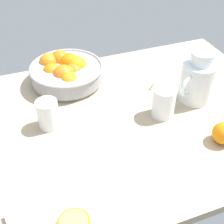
# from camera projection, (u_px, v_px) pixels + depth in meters

# --- Properties ---
(ground_plane) EXTENTS (1.26, 0.82, 0.03)m
(ground_plane) POSITION_uv_depth(u_px,v_px,m) (110.00, 124.00, 1.06)
(ground_plane) COLOR tan
(fruit_bowl) EXTENTS (0.28, 0.28, 0.10)m
(fruit_bowl) POSITION_uv_depth(u_px,v_px,m) (66.00, 72.00, 1.20)
(fruit_bowl) COLOR #99999E
(fruit_bowl) RESTS_ON ground_plane
(juice_pitcher) EXTENTS (0.16, 0.12, 0.20)m
(juice_pitcher) POSITION_uv_depth(u_px,v_px,m) (197.00, 82.00, 1.10)
(juice_pitcher) COLOR white
(juice_pitcher) RESTS_ON ground_plane
(juice_glass) EXTENTS (0.08, 0.08, 0.11)m
(juice_glass) POSITION_uv_depth(u_px,v_px,m) (164.00, 104.00, 1.04)
(juice_glass) COLOR white
(juice_glass) RESTS_ON ground_plane
(second_glass) EXTENTS (0.07, 0.07, 0.10)m
(second_glass) POSITION_uv_depth(u_px,v_px,m) (48.00, 115.00, 1.00)
(second_glass) COLOR white
(second_glass) RESTS_ON ground_plane
(loose_orange_1) EXTENTS (0.07, 0.07, 0.07)m
(loose_orange_1) POSITION_uv_depth(u_px,v_px,m) (223.00, 133.00, 0.95)
(loose_orange_1) COLOR orange
(loose_orange_1) RESTS_ON ground_plane
(herb_sprig_1) EXTENTS (0.05, 0.05, 0.01)m
(herb_sprig_1) POSITION_uv_depth(u_px,v_px,m) (151.00, 87.00, 1.19)
(herb_sprig_1) COLOR #56762E
(herb_sprig_1) RESTS_ON ground_plane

